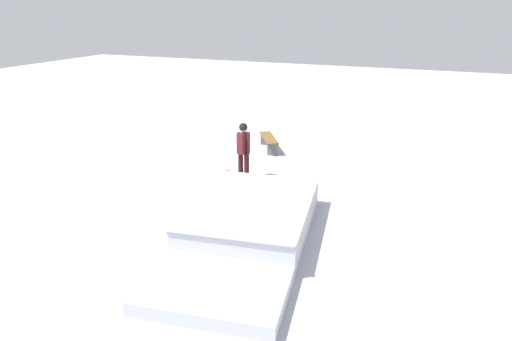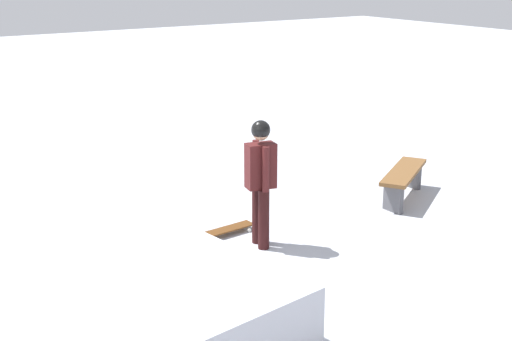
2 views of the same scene
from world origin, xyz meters
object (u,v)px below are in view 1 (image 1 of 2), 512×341
Objects in this scene: skate_ramp at (247,226)px; skater at (243,147)px; skateboard at (224,175)px; park_bench at (269,140)px.

skate_ramp is 3.83m from skater.
skateboard is 0.52× the size of park_bench.
skate_ramp is 3.92m from skateboard.
park_bench is at bearing 170.59° from skateboard.
park_bench is (-2.97, -0.32, -0.65)m from skater.
skateboard is (0.16, -0.57, -0.93)m from skater.
skater is 1.10× the size of park_bench.
skate_ramp is 7.02× the size of skateboard.
skate_ramp is 6.67m from park_bench.
skate_ramp is at bearing 28.87° from skateboard.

